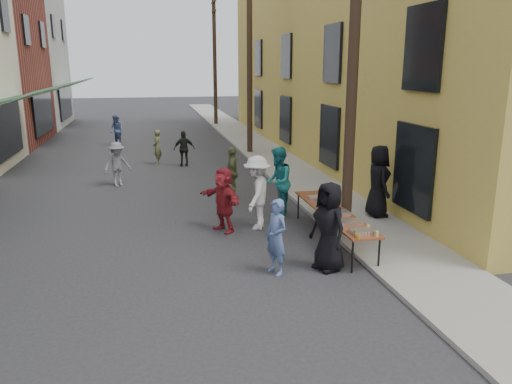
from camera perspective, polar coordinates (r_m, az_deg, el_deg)
name	(u,v)px	position (r m, az deg, el deg)	size (l,w,h in m)	color
ground	(181,305)	(9.11, -8.62, -12.69)	(120.00, 120.00, 0.00)	#28282B
sidewalk	(264,152)	(24.08, 0.93, 4.60)	(2.20, 60.00, 0.10)	gray
building_ochre	(398,45)	(24.94, 15.87, 15.84)	(10.00, 28.00, 10.00)	#B2A03F
utility_pole_near	(354,47)	(12.07, 11.11, 15.90)	(0.26, 0.26, 9.00)	#2D2116
utility_pole_mid	(250,56)	(23.59, -0.74, 15.26)	(0.26, 0.26, 9.00)	#2D2116
utility_pole_far	(215,59)	(35.43, -4.74, 14.90)	(0.26, 0.26, 9.00)	#2D2116
serving_table	(333,213)	(11.98, 8.83, -2.34)	(0.70, 4.00, 0.75)	maroon
catering_tray_sausage	(362,232)	(10.51, 12.05, -4.44)	(0.50, 0.33, 0.08)	maroon
catering_tray_foil_b	(350,222)	(11.07, 10.68, -3.40)	(0.50, 0.33, 0.08)	#B2B2B7
catering_tray_buns	(338,213)	(11.69, 9.37, -2.39)	(0.50, 0.33, 0.08)	tan
catering_tray_foil_d	(328,205)	(12.32, 8.19, -1.48)	(0.50, 0.33, 0.08)	#B2B2B7
catering_tray_buns_end	(318,198)	(12.95, 7.12, -0.66)	(0.50, 0.33, 0.08)	tan
condiment_jar_a	(358,237)	(10.17, 11.59, -5.06)	(0.07, 0.07, 0.08)	#A57F26
condiment_jar_b	(356,235)	(10.25, 11.37, -4.89)	(0.07, 0.07, 0.08)	#A57F26
condiment_jar_c	(354,234)	(10.34, 11.15, -4.71)	(0.07, 0.07, 0.08)	#A57F26
cup_stack	(377,234)	(10.37, 13.62, -4.67)	(0.08, 0.08, 0.12)	tan
guest_front_a	(329,227)	(10.26, 8.31, -3.93)	(0.90, 0.59, 1.85)	black
guest_front_b	(276,237)	(10.01, 2.34, -5.16)	(0.57, 0.37, 1.55)	#556DA4
guest_front_c	(278,182)	(13.83, 2.51, 1.17)	(0.94, 0.74, 1.94)	teal
guest_front_d	(257,193)	(12.72, 0.13, -0.08)	(1.23, 0.71, 1.90)	white
guest_front_e	(232,172)	(15.86, -2.72, 2.26)	(0.94, 0.39, 1.61)	#5F6D3F
guest_queue_back	(224,200)	(12.56, -3.73, -0.87)	(1.53, 0.49, 1.65)	maroon
server	(378,181)	(13.85, 13.79, 1.22)	(0.95, 0.62, 1.95)	black
passerby_left	(117,164)	(18.00, -15.57, 3.08)	(0.99, 0.57, 1.54)	slate
passerby_mid	(184,149)	(21.00, -8.21, 4.92)	(0.86, 0.36, 1.47)	black
passerby_right	(157,147)	(21.64, -11.24, 5.05)	(0.53, 0.35, 1.46)	#60653A
passerby_far	(117,130)	(27.25, -15.65, 6.80)	(0.77, 0.60, 1.59)	#495D8D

